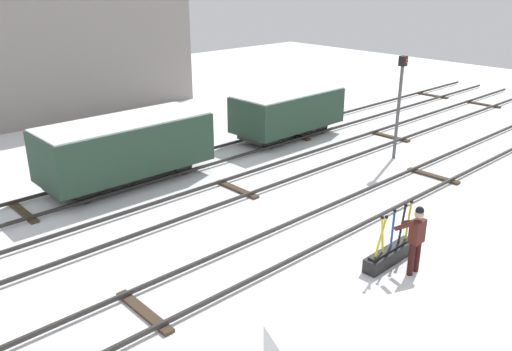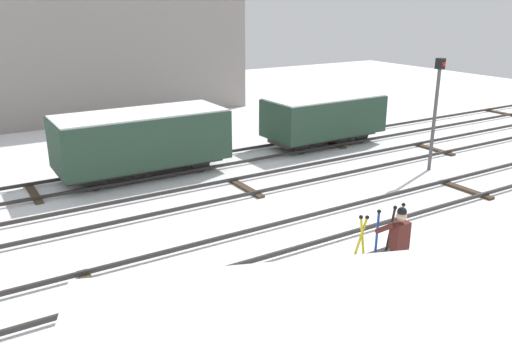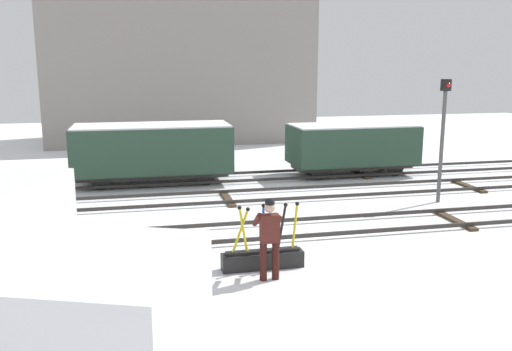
% 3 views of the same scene
% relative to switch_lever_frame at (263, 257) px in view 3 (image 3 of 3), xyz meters
% --- Properties ---
extents(ground_plane, '(60.00, 60.00, 0.00)m').
position_rel_switch_lever_frame_xyz_m(ground_plane, '(0.25, 2.31, -0.25)').
color(ground_plane, white).
extents(track_main_line, '(44.00, 1.94, 0.18)m').
position_rel_switch_lever_frame_xyz_m(track_main_line, '(0.25, 2.31, -0.14)').
color(track_main_line, '#2D2B28').
rests_on(track_main_line, ground_plane).
extents(track_siding_near, '(44.00, 1.94, 0.18)m').
position_rel_switch_lever_frame_xyz_m(track_siding_near, '(0.25, 6.09, -0.14)').
color(track_siding_near, '#2D2B28').
rests_on(track_siding_near, ground_plane).
extents(track_siding_far, '(44.00, 1.94, 0.18)m').
position_rel_switch_lever_frame_xyz_m(track_siding_far, '(0.25, 9.11, -0.14)').
color(track_siding_far, '#2D2B28').
rests_on(track_siding_far, ground_plane).
extents(switch_lever_frame, '(1.80, 0.38, 1.45)m').
position_rel_switch_lever_frame_xyz_m(switch_lever_frame, '(0.00, 0.00, 0.00)').
color(switch_lever_frame, black).
rests_on(switch_lever_frame, ground_plane).
extents(rail_worker, '(0.54, 0.65, 1.74)m').
position_rel_switch_lever_frame_xyz_m(rail_worker, '(-0.01, -0.64, 0.73)').
color(rail_worker, '#351511').
rests_on(rail_worker, ground_plane).
extents(signal_post, '(0.24, 0.32, 3.91)m').
position_rel_switch_lever_frame_xyz_m(signal_post, '(6.83, 4.40, 2.14)').
color(signal_post, '#4C4C4C').
rests_on(signal_post, ground_plane).
extents(apartment_building, '(14.83, 6.09, 8.34)m').
position_rel_switch_lever_frame_xyz_m(apartment_building, '(0.03, 21.03, 3.92)').
color(apartment_building, gray).
rests_on(apartment_building, ground_plane).
extents(freight_car_mid_siding, '(5.69, 2.30, 2.21)m').
position_rel_switch_lever_frame_xyz_m(freight_car_mid_siding, '(-2.02, 9.11, 1.03)').
color(freight_car_mid_siding, '#2D2B28').
rests_on(freight_car_mid_siding, ground_plane).
extents(freight_car_back_track, '(4.96, 2.29, 2.03)m').
position_rel_switch_lever_frame_xyz_m(freight_car_back_track, '(5.77, 9.11, 0.94)').
color(freight_car_back_track, '#2D2B28').
rests_on(freight_car_back_track, ground_plane).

